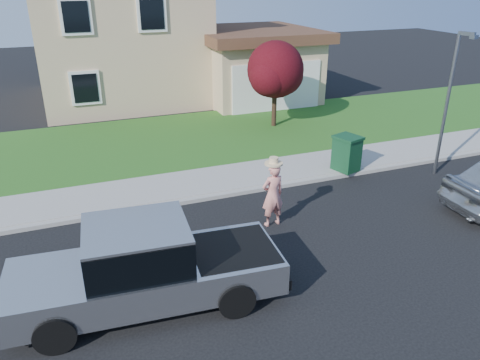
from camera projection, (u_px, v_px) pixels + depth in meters
name	position (u px, v px, depth m)	size (l,w,h in m)	color
ground	(228.00, 250.00, 11.50)	(80.00, 80.00, 0.00)	black
curb	(226.00, 194.00, 14.28)	(40.00, 0.20, 0.12)	gray
sidewalk	(215.00, 180.00, 15.21)	(40.00, 2.00, 0.15)	gray
lawn	(180.00, 139.00, 19.06)	(40.00, 7.00, 0.10)	#17521A
house	(145.00, 38.00, 24.63)	(14.00, 11.30, 6.85)	tan
pickup_truck	(145.00, 268.00, 9.33)	(5.68, 2.36, 1.82)	black
woman	(273.00, 194.00, 12.33)	(0.69, 0.49, 1.95)	#EA8C80
ornamental_tree	(276.00, 72.00, 19.76)	(2.65, 2.39, 3.64)	black
trash_bin	(347.00, 153.00, 15.62)	(0.94, 1.01, 1.19)	#103A1F
street_lamp	(450.00, 97.00, 14.82)	(0.31, 0.61, 4.67)	slate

